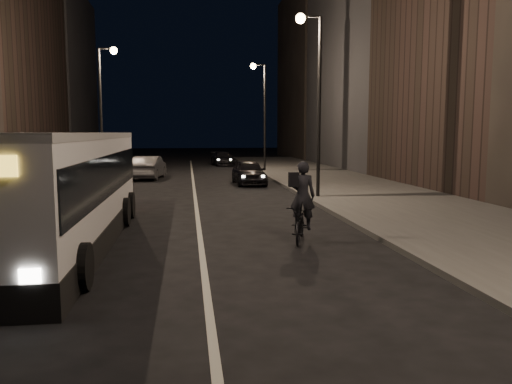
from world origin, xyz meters
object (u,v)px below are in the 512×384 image
object	(u,v)px
cyclist_on_bicycle	(301,215)
car_far	(223,159)
car_near	(249,172)
city_bus	(64,185)
streetlight_right_mid	(314,81)
streetlight_left_far	(105,95)
streetlight_right_far	(261,102)
car_mid	(149,168)

from	to	relation	value
cyclist_on_bicycle	car_far	distance (m)	33.21
car_near	city_bus	bearing A→B (deg)	-115.67
streetlight_right_mid	car_far	xyz separation A→B (m)	(-2.38, 24.53, -4.71)
streetlight_left_far	car_far	bearing A→B (deg)	60.31
streetlight_right_mid	streetlight_right_far	xyz separation A→B (m)	(0.00, 16.00, 0.00)
streetlight_right_mid	streetlight_left_far	size ratio (longest dim) A/B	1.00
streetlight_left_far	car_near	size ratio (longest dim) A/B	1.89
cyclist_on_bicycle	car_near	bearing A→B (deg)	105.63
car_near	streetlight_left_far	bearing A→B (deg)	159.67
streetlight_right_far	cyclist_on_bicycle	world-z (taller)	streetlight_right_far
streetlight_right_mid	city_bus	size ratio (longest dim) A/B	0.71
streetlight_right_mid	car_near	xyz separation A→B (m)	(-2.07, 7.12, -4.63)
streetlight_left_far	car_mid	size ratio (longest dim) A/B	1.75
streetlight_right_far	streetlight_left_far	bearing A→B (deg)	-150.64
streetlight_right_mid	car_far	world-z (taller)	streetlight_right_mid
car_near	streetlight_right_mid	bearing A→B (deg)	-75.60
cyclist_on_bicycle	car_mid	distance (m)	20.92
car_near	car_far	distance (m)	17.42
city_bus	car_far	distance (m)	33.59
streetlight_right_mid	city_bus	xyz separation A→B (m)	(-8.93, -8.39, -3.69)
city_bus	car_mid	world-z (taller)	city_bus
cyclist_on_bicycle	car_near	distance (m)	15.80
streetlight_right_far	streetlight_left_far	xyz separation A→B (m)	(-10.66, -6.00, 0.00)
streetlight_right_mid	car_near	size ratio (longest dim) A/B	1.89
car_near	car_mid	xyz separation A→B (m)	(-6.16, 4.33, 0.03)
streetlight_right_mid	city_bus	bearing A→B (deg)	-136.79
cyclist_on_bicycle	car_near	world-z (taller)	cyclist_on_bicycle
streetlight_right_far	car_far	bearing A→B (deg)	105.56
streetlight_left_far	car_near	distance (m)	10.18
streetlight_right_far	car_far	size ratio (longest dim) A/B	1.82
streetlight_right_mid	city_bus	distance (m)	12.80
streetlight_left_far	city_bus	distance (m)	18.84
city_bus	car_near	world-z (taller)	city_bus
car_far	car_mid	bearing A→B (deg)	-120.14
streetlight_right_far	car_near	size ratio (longest dim) A/B	1.89
city_bus	car_far	bearing A→B (deg)	78.65
streetlight_left_far	city_bus	world-z (taller)	streetlight_left_far
cyclist_on_bicycle	car_far	world-z (taller)	cyclist_on_bicycle
streetlight_right_mid	car_mid	size ratio (longest dim) A/B	1.75
car_mid	car_far	size ratio (longest dim) A/B	1.04
streetlight_right_mid	streetlight_right_far	bearing A→B (deg)	90.00
city_bus	car_near	size ratio (longest dim) A/B	2.66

